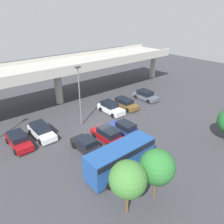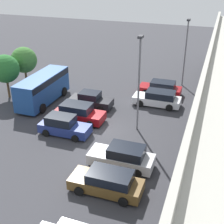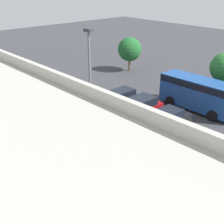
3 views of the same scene
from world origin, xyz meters
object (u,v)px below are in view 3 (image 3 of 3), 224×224
Objects in this scene: parked_car_4 at (120,100)px; parked_car_6 at (32,99)px; parked_car_7 at (5,86)px; parked_car_1 at (137,161)px; shuttle_bus at (199,92)px; parked_car_2 at (168,120)px; parked_car_3 at (139,108)px; lamp_post_mid_lot at (90,78)px; parked_car_0 at (178,180)px; parked_car_5 at (47,108)px; tree_front_right at (130,49)px; traffic_cone at (169,113)px.

parked_car_6 is (5.73, 6.05, -0.04)m from parked_car_4.
parked_car_6 is 5.29m from parked_car_7.
parked_car_1 is 0.66× the size of shuttle_bus.
parked_car_2 is 0.59× the size of shuttle_bus.
parked_car_3 is 0.64× the size of shuttle_bus.
parked_car_3 is at bearing -87.13° from lamp_post_mid_lot.
parked_car_0 is 12.70m from shuttle_bus.
parked_car_4 is at bearing -60.10° from parked_car_7.
parked_car_7 is 0.65× the size of shuttle_bus.
parked_car_0 is at bearing -89.71° from parked_car_5.
parked_car_1 is 1.02× the size of parked_car_6.
parked_car_5 reaches higher than parked_car_2.
parked_car_3 is 14.47m from tree_front_right.
parked_car_5 is at bearing 54.25° from shuttle_bus.
parked_car_0 is 10.49m from traffic_cone.
parked_car_7 is at bearing -69.53° from parked_car_2.
parked_car_4 is at bearing 22.34° from traffic_cone.
parked_car_3 reaches higher than parked_car_7.
traffic_cone is (0.74, 3.16, -1.42)m from shuttle_bus.
parked_car_1 is 0.58× the size of lamp_post_mid_lot.
parked_car_7 is at bearing 89.92° from parked_car_1.
parked_car_7 is at bearing 27.82° from traffic_cone.
tree_front_right reaches higher than parked_car_5.
parked_car_2 is 0.92× the size of parked_car_6.
parked_car_5 reaches higher than parked_car_1.
parked_car_4 is 0.93× the size of parked_car_6.
parked_car_2 is at bearing 124.51° from traffic_cone.
parked_car_0 is 12.88m from parked_car_4.
traffic_cone is at bearing -42.37° from parked_car_5.
shuttle_bus reaches higher than parked_car_3.
parked_car_2 is at bearing -62.55° from parked_car_6.
shuttle_bus is at bearing -35.75° from parked_car_5.
tree_front_right is at bearing -53.87° from lamp_post_mid_lot.
parked_car_1 is at bearing 173.03° from lamp_post_mid_lot.
parked_car_0 is 0.56× the size of lamp_post_mid_lot.
lamp_post_mid_lot is (-13.91, -0.65, 4.05)m from parked_car_7.
parked_car_0 is 0.98× the size of parked_car_5.
parked_car_4 is 0.92× the size of parked_car_7.
tree_front_right reaches higher than parked_car_1.
parked_car_3 is (5.80, -6.20, 0.05)m from parked_car_1.
parked_car_5 is (11.21, -0.22, 0.02)m from parked_car_1.
parked_car_3 is 0.98× the size of parked_car_7.
parked_car_4 is 6.75m from parked_car_5.
parked_car_4 is at bearing -43.45° from parked_car_6.
traffic_cone is at bearing 112.34° from parked_car_4.
parked_car_4 is at bearing -93.55° from parked_car_3.
parked_car_6 is 0.99× the size of parked_car_7.
tree_front_right is at bearing -10.54° from parked_car_7.
parked_car_0 reaches higher than traffic_cone.
parked_car_3 is 6.83m from lamp_post_mid_lot.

